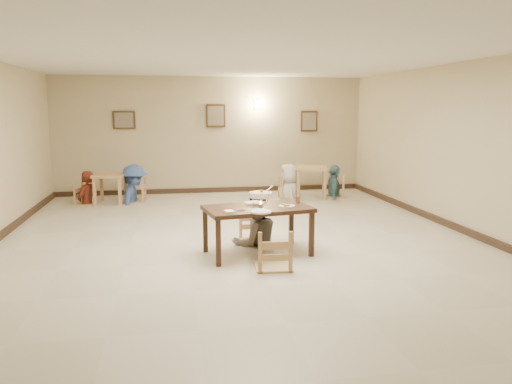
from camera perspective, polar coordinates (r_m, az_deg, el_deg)
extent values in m
plane|color=beige|center=(8.39, -1.90, -5.55)|extent=(10.00, 10.00, 0.00)
plane|color=silver|center=(8.15, -2.02, 15.28)|extent=(10.00, 10.00, 0.00)
plane|color=#C1B08A|center=(13.09, -5.06, 6.48)|extent=(10.00, 0.00, 10.00)
plane|color=#C1B08A|center=(3.30, 10.36, -2.48)|extent=(10.00, 0.00, 10.00)
plane|color=#C1B08A|center=(9.55, 22.62, 4.69)|extent=(0.00, 10.00, 10.00)
cube|color=#312217|center=(13.22, -4.96, 0.23)|extent=(8.00, 0.06, 0.12)
cube|color=#312217|center=(9.75, 21.93, -3.76)|extent=(0.06, 10.00, 0.12)
cube|color=#3D2916|center=(13.03, -14.85, 7.95)|extent=(0.55, 0.03, 0.45)
cube|color=gray|center=(13.01, -14.85, 7.95)|extent=(0.45, 0.01, 0.37)
cube|color=#3D2916|center=(13.05, -4.63, 8.67)|extent=(0.50, 0.03, 0.60)
cube|color=gray|center=(13.03, -4.63, 8.67)|extent=(0.41, 0.01, 0.49)
cube|color=#3D2916|center=(13.52, 6.09, 8.04)|extent=(0.45, 0.03, 0.55)
cube|color=gray|center=(13.50, 6.11, 8.04)|extent=(0.37, 0.01, 0.45)
cube|color=#FFD88C|center=(13.20, 0.18, 10.01)|extent=(0.16, 0.05, 0.22)
cube|color=#3D2315|center=(7.47, 0.18, -1.94)|extent=(1.68, 1.12, 0.06)
cube|color=#3D2315|center=(6.99, -4.33, -5.83)|extent=(0.07, 0.07, 0.67)
cube|color=#3D2315|center=(7.48, 6.36, -4.84)|extent=(0.07, 0.07, 0.67)
cube|color=#3D2315|center=(7.70, -5.81, -4.42)|extent=(0.07, 0.07, 0.67)
cube|color=#3D2315|center=(8.14, 4.04, -3.62)|extent=(0.07, 0.07, 0.67)
cube|color=tan|center=(8.18, -0.21, -2.55)|extent=(0.48, 0.48, 0.05)
cube|color=tan|center=(6.86, 1.99, -4.78)|extent=(0.50, 0.50, 0.05)
imported|color=gray|center=(8.04, -0.02, -0.16)|extent=(0.91, 0.76, 1.66)
torus|color=silver|center=(7.46, 0.54, -0.61)|extent=(0.26, 0.26, 0.01)
cylinder|color=silver|center=(7.48, 0.54, -1.52)|extent=(0.07, 0.07, 0.04)
cone|color=#FFA526|center=(7.48, 0.54, -1.14)|extent=(0.04, 0.04, 0.06)
cylinder|color=white|center=(7.46, 0.54, -0.32)|extent=(0.34, 0.34, 0.08)
cylinder|color=#B74B14|center=(7.45, 0.54, -0.06)|extent=(0.29, 0.29, 0.02)
sphere|color=#2D7223|center=(7.44, 0.64, 0.08)|extent=(0.05, 0.05, 0.05)
cylinder|color=silver|center=(7.53, 1.42, 0.28)|extent=(0.16, 0.10, 0.11)
cylinder|color=silver|center=(7.55, 1.23, -1.03)|extent=(0.01, 0.01, 0.15)
cylinder|color=silver|center=(7.52, -0.32, -1.08)|extent=(0.01, 0.01, 0.15)
cylinder|color=silver|center=(7.36, 0.71, -1.31)|extent=(0.01, 0.01, 0.15)
cylinder|color=white|center=(7.71, -0.17, -1.26)|extent=(0.31, 0.31, 0.02)
ellipsoid|color=white|center=(7.71, -0.17, -1.21)|extent=(0.20, 0.17, 0.07)
cylinder|color=white|center=(7.05, 0.59, -2.27)|extent=(0.29, 0.29, 0.02)
ellipsoid|color=white|center=(7.05, 0.59, -2.22)|extent=(0.19, 0.16, 0.07)
cylinder|color=white|center=(7.47, 3.54, -1.63)|extent=(0.25, 0.25, 0.02)
sphere|color=#2D7223|center=(7.39, 3.37, -1.56)|extent=(0.04, 0.04, 0.04)
cylinder|color=white|center=(7.24, -1.68, -1.99)|extent=(0.12, 0.12, 0.02)
cylinder|color=#A9161D|center=(7.24, -1.68, -1.91)|extent=(0.09, 0.09, 0.01)
cube|color=white|center=(7.05, -3.09, -2.26)|extent=(0.15, 0.18, 0.03)
cube|color=silver|center=(7.14, -2.78, -2.16)|extent=(0.04, 0.17, 0.01)
cube|color=silver|center=(7.14, -2.54, -2.15)|extent=(0.04, 0.17, 0.01)
cylinder|color=white|center=(7.78, 4.78, -0.76)|extent=(0.07, 0.07, 0.14)
cylinder|color=#D55D17|center=(7.78, 4.78, -0.86)|extent=(0.06, 0.06, 0.10)
cube|color=tan|center=(12.03, -16.37, 1.85)|extent=(0.79, 0.79, 0.06)
cube|color=tan|center=(11.88, -17.97, 0.00)|extent=(0.07, 0.07, 0.63)
cube|color=tan|center=(11.73, -15.30, 0.01)|extent=(0.07, 0.07, 0.63)
cube|color=tan|center=(12.42, -17.23, 0.43)|extent=(0.07, 0.07, 0.63)
cube|color=tan|center=(12.28, -14.67, 0.45)|extent=(0.07, 0.07, 0.63)
cube|color=tan|center=(12.41, 6.37, 2.73)|extent=(0.94, 0.94, 0.06)
cube|color=tan|center=(12.15, 4.83, 0.80)|extent=(0.07, 0.07, 0.70)
cube|color=tan|center=(12.15, 7.85, 0.75)|extent=(0.07, 0.07, 0.70)
cube|color=tan|center=(12.78, 4.89, 1.23)|extent=(0.07, 0.07, 0.70)
cube|color=tan|center=(12.78, 7.77, 1.18)|extent=(0.07, 0.07, 0.70)
cube|color=tan|center=(12.08, -18.85, 0.61)|extent=(0.43, 0.43, 0.05)
cube|color=tan|center=(12.06, -13.78, 1.12)|extent=(0.49, 0.49, 0.05)
cube|color=tan|center=(12.29, 3.78, 1.34)|extent=(0.45, 0.45, 0.05)
cube|color=tan|center=(12.57, 8.93, 1.66)|extent=(0.50, 0.50, 0.05)
imported|color=#501C10|center=(12.04, -18.94, 2.29)|extent=(0.56, 0.67, 1.55)
imported|color=#4160A3|center=(12.01, -13.86, 3.06)|extent=(0.83, 1.24, 1.78)
imported|color=silver|center=(12.24, 3.80, 3.21)|extent=(0.56, 0.84, 1.69)
imported|color=slate|center=(12.53, 8.97, 3.08)|extent=(0.64, 1.01, 1.61)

